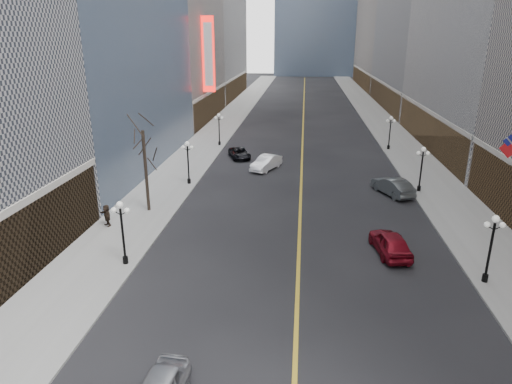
% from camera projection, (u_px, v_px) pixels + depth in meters
% --- Properties ---
extents(sidewalk_east, '(6.00, 230.00, 0.15)m').
position_uv_depth(sidewalk_east, '(399.00, 143.00, 66.40)').
color(sidewalk_east, gray).
rests_on(sidewalk_east, ground).
extents(sidewalk_west, '(6.00, 230.00, 0.15)m').
position_uv_depth(sidewalk_west, '(210.00, 139.00, 69.14)').
color(sidewalk_west, gray).
rests_on(sidewalk_west, ground).
extents(lane_line, '(0.25, 200.00, 0.02)m').
position_uv_depth(lane_line, '(303.00, 129.00, 77.20)').
color(lane_line, gold).
rests_on(lane_line, ground).
extents(streetlamp_east_1, '(1.26, 0.44, 4.52)m').
position_uv_depth(streetlamp_east_1, '(492.00, 242.00, 28.07)').
color(streetlamp_east_1, black).
rests_on(streetlamp_east_1, sidewalk_east).
extents(streetlamp_east_2, '(1.26, 0.44, 4.52)m').
position_uv_depth(streetlamp_east_2, '(422.00, 164.00, 45.00)').
color(streetlamp_east_2, black).
rests_on(streetlamp_east_2, sidewalk_east).
extents(streetlamp_east_3, '(1.26, 0.44, 4.52)m').
position_uv_depth(streetlamp_east_3, '(390.00, 129.00, 61.94)').
color(streetlamp_east_3, black).
rests_on(streetlamp_east_3, sidewalk_east).
extents(streetlamp_west_1, '(1.26, 0.44, 4.52)m').
position_uv_depth(streetlamp_west_1, '(122.00, 226.00, 30.38)').
color(streetlamp_west_1, black).
rests_on(streetlamp_west_1, sidewalk_west).
extents(streetlamp_west_2, '(1.26, 0.44, 4.52)m').
position_uv_depth(streetlamp_west_2, '(188.00, 158.00, 47.31)').
color(streetlamp_west_2, black).
rests_on(streetlamp_west_2, sidewalk_west).
extents(streetlamp_west_3, '(1.26, 0.44, 4.52)m').
position_uv_depth(streetlamp_west_3, '(219.00, 126.00, 64.25)').
color(streetlamp_west_3, black).
rests_on(streetlamp_west_3, sidewalk_west).
extents(theatre_marquee, '(2.00, 0.55, 12.00)m').
position_uv_depth(theatre_marquee, '(208.00, 55.00, 74.86)').
color(theatre_marquee, red).
rests_on(theatre_marquee, ground).
extents(tree_west_far, '(3.60, 3.60, 7.92)m').
position_uv_depth(tree_west_far, '(144.00, 143.00, 38.87)').
color(tree_west_far, '#2D231C').
rests_on(tree_west_far, sidewalk_west).
extents(car_nb_mid, '(3.64, 5.30, 1.65)m').
position_uv_depth(car_nb_mid, '(266.00, 163.00, 53.46)').
color(car_nb_mid, white).
rests_on(car_nb_mid, ground).
extents(car_nb_far, '(3.73, 5.23, 1.32)m').
position_uv_depth(car_nb_far, '(240.00, 153.00, 58.50)').
color(car_nb_far, black).
rests_on(car_nb_far, ground).
extents(car_sb_mid, '(2.76, 5.26, 1.71)m').
position_uv_depth(car_sb_mid, '(390.00, 243.00, 32.71)').
color(car_sb_mid, maroon).
rests_on(car_sb_mid, ground).
extents(car_sb_far, '(3.86, 5.51, 1.72)m').
position_uv_depth(car_sb_far, '(393.00, 186.00, 45.01)').
color(car_sb_far, '#4B5053').
rests_on(car_sb_far, ground).
extents(ped_west_far, '(1.54, 1.51, 1.81)m').
position_uv_depth(ped_west_far, '(107.00, 215.00, 37.20)').
color(ped_west_far, black).
rests_on(ped_west_far, sidewalk_west).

